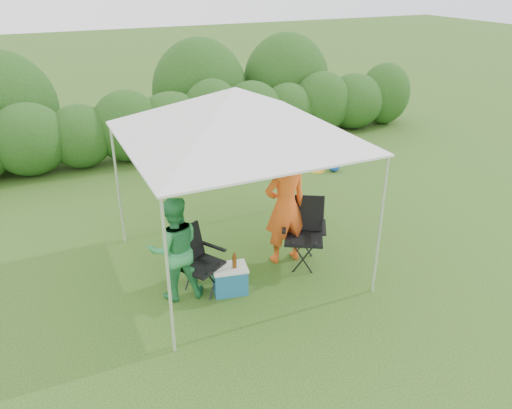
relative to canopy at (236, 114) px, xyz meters
name	(u,v)px	position (x,y,z in m)	size (l,w,h in m)	color
ground	(251,280)	(0.00, -0.50, -2.46)	(70.00, 70.00, 0.00)	#3A601E
hedge	(153,124)	(0.10, 5.50, -1.63)	(15.68, 1.53, 1.80)	#244E18
canopy	(236,114)	(0.00, 0.00, 0.00)	(3.10, 3.10, 2.83)	silver
chair_right	(304,227)	(0.99, -0.33, -1.86)	(0.83, 0.81, 1.07)	black
chair_left	(196,257)	(-0.80, -0.36, -1.91)	(0.76, 0.74, 0.97)	black
man	(285,207)	(0.73, -0.17, -1.51)	(0.69, 0.45, 1.90)	#F8591C
woman	(175,249)	(-1.12, -0.39, -1.69)	(0.75, 0.59, 1.55)	#2F924F
cooler	(230,279)	(-0.40, -0.63, -2.25)	(0.56, 0.45, 0.42)	#1F6492
bottle	(234,260)	(-0.34, -0.67, -1.92)	(0.07, 0.07, 0.25)	#592D0C
lawn_toy	(321,164)	(3.34, 2.93, -2.30)	(0.68, 0.57, 0.34)	#F5A919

